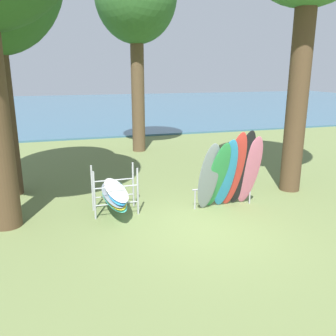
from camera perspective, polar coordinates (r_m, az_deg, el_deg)
name	(u,v)px	position (r m, az deg, el deg)	size (l,w,h in m)	color
ground_plane	(208,226)	(8.82, 6.35, -9.15)	(80.00, 80.00, 0.00)	olive
lake_water	(93,107)	(37.96, -11.91, 9.57)	(80.00, 36.00, 0.10)	#38607A
leaning_board_pile	(230,173)	(9.48, 9.86, -0.85)	(1.80, 1.03, 2.24)	gray
board_storage_rack	(115,194)	(9.47, -8.49, -4.05)	(1.15, 2.13, 1.25)	#9EA0A5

